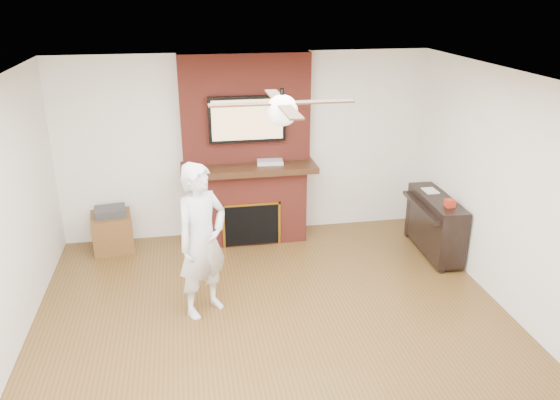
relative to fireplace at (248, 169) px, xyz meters
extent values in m
cube|color=#543918|center=(0.00, -2.55, -1.09)|extent=(5.36, 5.86, 0.18)
cube|color=white|center=(0.00, -2.55, 1.59)|extent=(5.36, 5.86, 0.18)
cube|color=silver|center=(0.00, 0.29, 0.25)|extent=(5.36, 0.18, 2.50)
cube|color=silver|center=(2.59, -2.55, 0.25)|extent=(0.18, 5.86, 2.50)
cube|color=maroon|center=(0.00, -0.05, -0.50)|extent=(1.50, 0.50, 1.00)
cube|color=black|center=(0.00, -0.08, 0.04)|extent=(1.78, 0.64, 0.08)
cube|color=maroon|center=(0.00, 0.10, 0.79)|extent=(1.70, 0.20, 1.42)
cube|color=black|center=(0.00, -0.30, -0.69)|extent=(0.70, 0.06, 0.55)
cube|color=#BF8C2D|center=(0.00, -0.31, -0.40)|extent=(0.78, 0.02, 0.03)
cube|color=#BF8C2D|center=(-0.38, -0.31, -0.69)|extent=(0.03, 0.02, 0.61)
cube|color=#BF8C2D|center=(0.38, -0.31, -0.69)|extent=(0.03, 0.02, 0.61)
cube|color=black|center=(0.00, -0.04, 0.68)|extent=(1.00, 0.07, 0.60)
cube|color=tan|center=(0.00, -0.08, 0.68)|extent=(0.92, 0.01, 0.52)
cylinder|color=black|center=(0.00, -2.55, 1.43)|extent=(0.04, 0.04, 0.14)
sphere|color=white|center=(0.00, -2.55, 1.32)|extent=(0.26, 0.26, 0.26)
cube|color=black|center=(0.33, -2.55, 1.38)|extent=(0.55, 0.11, 0.01)
cube|color=black|center=(0.00, -2.22, 1.38)|extent=(0.11, 0.55, 0.01)
cube|color=black|center=(-0.33, -2.55, 1.38)|extent=(0.55, 0.11, 0.01)
cube|color=black|center=(0.00, -2.88, 1.38)|extent=(0.11, 0.55, 0.01)
imported|color=silver|center=(-0.70, -1.79, -0.16)|extent=(0.73, 0.69, 1.67)
cube|color=brown|center=(-1.83, -0.07, -0.75)|extent=(0.57, 0.57, 0.49)
cube|color=#303032|center=(-1.83, -0.07, -0.46)|extent=(0.43, 0.36, 0.10)
cube|color=black|center=(2.32, -0.92, -0.59)|extent=(0.40, 1.20, 0.73)
cube|color=black|center=(2.19, -1.45, -0.68)|extent=(0.05, 0.09, 0.64)
cube|color=black|center=(2.19, -0.39, -0.68)|extent=(0.05, 0.09, 0.64)
cube|color=black|center=(2.12, -0.92, -0.34)|extent=(0.18, 1.10, 0.05)
cube|color=silver|center=(2.32, -0.69, -0.21)|extent=(0.16, 0.23, 0.01)
cube|color=#B52B16|center=(2.32, -1.24, -0.18)|extent=(0.11, 0.11, 0.09)
cube|color=silver|center=(0.29, -0.10, 0.11)|extent=(0.36, 0.22, 0.05)
cylinder|color=orange|center=(-0.15, -0.20, -0.93)|extent=(0.07, 0.07, 0.14)
cylinder|color=#57913A|center=(0.04, -0.19, -0.95)|extent=(0.07, 0.07, 0.09)
cylinder|color=beige|center=(0.14, -0.24, -0.93)|extent=(0.07, 0.07, 0.13)
cylinder|color=teal|center=(0.20, -0.19, -0.96)|extent=(0.06, 0.06, 0.07)
camera|label=1|loc=(-0.80, -6.93, 2.27)|focal=35.00mm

